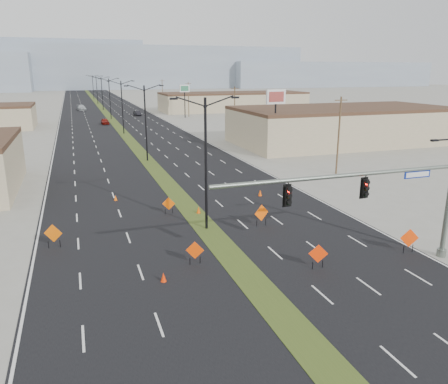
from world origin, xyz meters
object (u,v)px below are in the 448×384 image
object	(u,v)px
streetlight_0	(206,160)
pole_sign_east_far	(185,91)
car_left	(105,121)
cone_2	(260,193)
construction_sign_0	(53,234)
cone_3	(115,198)
construction_sign_3	(261,214)
cone_1	(199,210)
construction_sign_2	(169,204)
pole_sign_east_near	(276,102)
streetlight_1	(146,121)
car_mid	(137,113)
signal_mast	(390,193)
cone_0	(164,277)
car_far	(82,108)
streetlight_5	(97,89)
construction_sign_4	(318,255)
streetlight_2	(122,105)
streetlight_3	(110,97)
construction_sign_5	(409,239)
streetlight_6	(93,86)
streetlight_4	(102,92)
construction_sign_1	(195,251)

from	to	relation	value
streetlight_0	pole_sign_east_far	xyz separation A→B (m)	(18.63, 81.58, 1.33)
car_left	cone_2	distance (m)	66.74
construction_sign_0	cone_3	xyz separation A→B (m)	(5.11, 10.30, -0.75)
construction_sign_3	cone_1	distance (m)	6.06
construction_sign_2	pole_sign_east_near	distance (m)	30.74
streetlight_1	cone_3	bearing A→B (deg)	-108.37
car_mid	signal_mast	bearing A→B (deg)	-96.86
car_left	cone_0	bearing A→B (deg)	-94.82
cone_2	car_far	bearing A→B (deg)	97.56
construction_sign_2	construction_sign_3	distance (m)	8.25
streetlight_0	streetlight_5	size ratio (longest dim) A/B	1.00
streetlight_5	construction_sign_3	distance (m)	140.97
car_mid	construction_sign_4	world-z (taller)	construction_sign_4
construction_sign_0	cone_2	size ratio (longest dim) A/B	2.76
cone_2	pole_sign_east_far	distance (m)	75.55
car_left	construction_sign_3	world-z (taller)	construction_sign_3
streetlight_2	cone_0	world-z (taller)	streetlight_2
car_left	car_mid	xyz separation A→B (m)	(9.82, 17.67, -0.03)
streetlight_1	car_left	bearing A→B (deg)	92.92
streetlight_5	car_mid	bearing A→B (deg)	-81.31
construction_sign_2	construction_sign_3	xyz separation A→B (m)	(6.25, -5.39, 0.19)
cone_2	signal_mast	bearing A→B (deg)	-86.82
cone_3	signal_mast	bearing A→B (deg)	-54.18
car_left	cone_3	world-z (taller)	car_left
streetlight_3	car_left	size ratio (longest dim) A/B	2.56
streetlight_0	car_mid	xyz separation A→B (m)	(7.52, 90.78, -4.78)
streetlight_0	construction_sign_5	xyz separation A→B (m)	(11.50, -8.85, -4.41)
streetlight_0	construction_sign_2	xyz separation A→B (m)	(-2.00, 4.55, -4.56)
construction_sign_5	construction_sign_4	bearing A→B (deg)	-162.75
streetlight_6	signal_mast	bearing A→B (deg)	-87.25
streetlight_0	car_far	xyz separation A→B (m)	(-6.42, 112.76, -4.63)
streetlight_6	car_mid	bearing A→B (deg)	-84.44
construction_sign_3	car_mid	bearing A→B (deg)	73.83
streetlight_4	streetlight_5	world-z (taller)	same
streetlight_1	streetlight_4	distance (m)	84.00
streetlight_1	streetlight_2	size ratio (longest dim) A/B	1.00
car_far	construction_sign_0	bearing A→B (deg)	-99.41
streetlight_3	streetlight_4	distance (m)	28.00
car_far	cone_3	xyz separation A→B (m)	(0.48, -102.67, -0.53)
streetlight_3	construction_sign_1	xyz separation A→B (m)	(-2.54, -89.94, -4.52)
car_mid	streetlight_5	bearing A→B (deg)	91.24
construction_sign_3	car_far	bearing A→B (deg)	81.24
streetlight_0	construction_sign_1	bearing A→B (deg)	-113.18
signal_mast	cone_2	size ratio (longest dim) A/B	26.10
streetlight_1	car_far	distance (m)	85.13
construction_sign_2	pole_sign_east_far	xyz separation A→B (m)	(20.63, 77.03, 5.90)
construction_sign_0	construction_sign_2	size ratio (longest dim) A/B	1.18
car_mid	construction_sign_4	xyz separation A→B (m)	(-3.04, -99.78, 0.29)
streetlight_4	streetlight_6	xyz separation A→B (m)	(0.00, 56.00, 0.00)
car_far	cone_1	xyz separation A→B (m)	(6.85, -108.95, -0.48)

